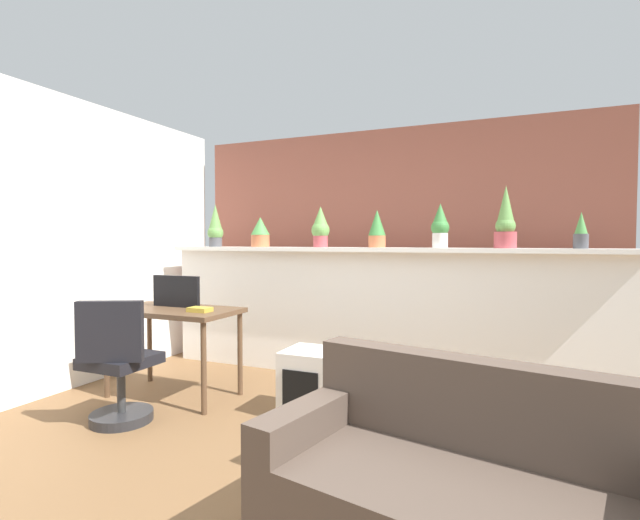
{
  "coord_description": "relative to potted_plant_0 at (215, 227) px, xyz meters",
  "views": [
    {
      "loc": [
        1.27,
        -2.26,
        1.32
      ],
      "look_at": [
        -0.13,
        1.01,
        1.17
      ],
      "focal_mm": 26.23,
      "sensor_mm": 36.0,
      "label": 1
    }
  ],
  "objects": [
    {
      "name": "ground_plane",
      "position": [
        1.76,
        -1.94,
        -1.47
      ],
      "size": [
        12.0,
        12.0,
        0.0
      ],
      "primitive_type": "plane",
      "color": "brown"
    },
    {
      "name": "divider_wall",
      "position": [
        1.76,
        0.06,
        -0.86
      ],
      "size": [
        4.4,
        0.16,
        1.22
      ],
      "primitive_type": "cube",
      "color": "white",
      "rests_on": "ground"
    },
    {
      "name": "brick_wall_behind",
      "position": [
        1.76,
        0.66,
        -0.22
      ],
      "size": [
        4.4,
        0.1,
        2.5
      ],
      "primitive_type": "cube",
      "color": "brown",
      "rests_on": "ground"
    },
    {
      "name": "potted_plant_1",
      "position": [
        0.55,
        0.01,
        -0.05
      ],
      "size": [
        0.2,
        0.2,
        0.31
      ],
      "color": "#C66B42",
      "rests_on": "plant_shelf"
    },
    {
      "name": "tv_monitor",
      "position": [
        0.31,
        -1.0,
        -0.59
      ],
      "size": [
        0.47,
        0.04,
        0.27
      ],
      "primitive_type": "cube",
      "color": "black",
      "rests_on": "desk"
    },
    {
      "name": "book_on_desk",
      "position": [
        0.67,
        -1.15,
        -0.7
      ],
      "size": [
        0.18,
        0.12,
        0.04
      ],
      "primitive_type": "cube",
      "color": "gold",
      "rests_on": "desk"
    },
    {
      "name": "potted_plant_3",
      "position": [
        1.8,
        0.04,
        -0.03
      ],
      "size": [
        0.16,
        0.16,
        0.35
      ],
      "color": "#C66B42",
      "rests_on": "plant_shelf"
    },
    {
      "name": "side_wall_left",
      "position": [
        -0.69,
        -1.54,
        -0.17
      ],
      "size": [
        0.12,
        4.4,
        2.6
      ],
      "primitive_type": "cube",
      "color": "white",
      "rests_on": "ground"
    },
    {
      "name": "potted_plant_6",
      "position": [
        3.47,
        -0.01,
        -0.08
      ],
      "size": [
        0.11,
        0.11,
        0.29
      ],
      "color": "#4C4C51",
      "rests_on": "plant_shelf"
    },
    {
      "name": "potted_plant_0",
      "position": [
        0.0,
        0.0,
        0.0
      ],
      "size": [
        0.17,
        0.17,
        0.46
      ],
      "color": "#4C4C51",
      "rests_on": "plant_shelf"
    },
    {
      "name": "potted_plant_2",
      "position": [
        1.23,
        0.03,
        -0.02
      ],
      "size": [
        0.18,
        0.18,
        0.4
      ],
      "color": "#B7474C",
      "rests_on": "plant_shelf"
    },
    {
      "name": "potted_plant_4",
      "position": [
        2.38,
        0.02,
        -0.02
      ],
      "size": [
        0.16,
        0.16,
        0.39
      ],
      "color": "silver",
      "rests_on": "plant_shelf"
    },
    {
      "name": "side_cube_shelf",
      "position": [
        1.6,
        -1.03,
        -1.22
      ],
      "size": [
        0.4,
        0.41,
        0.5
      ],
      "color": "silver",
      "rests_on": "ground"
    },
    {
      "name": "plant_shelf",
      "position": [
        1.76,
        0.02,
        -0.23
      ],
      "size": [
        4.4,
        0.31,
        0.04
      ],
      "primitive_type": "cube",
      "color": "white",
      "rests_on": "divider_wall"
    },
    {
      "name": "office_chair",
      "position": [
        0.4,
        -1.73,
        -1.08
      ],
      "size": [
        0.52,
        0.52,
        0.91
      ],
      "color": "#262628",
      "rests_on": "ground"
    },
    {
      "name": "couch",
      "position": [
        2.83,
        -2.32,
        -1.19
      ],
      "size": [
        1.68,
        1.06,
        0.8
      ],
      "color": "brown",
      "rests_on": "ground"
    },
    {
      "name": "desk",
      "position": [
        0.34,
        -1.08,
        -0.81
      ],
      "size": [
        1.1,
        0.6,
        0.75
      ],
      "color": "brown",
      "rests_on": "ground"
    },
    {
      "name": "potted_plant_5",
      "position": [
        2.92,
        0.03,
        0.01
      ],
      "size": [
        0.18,
        0.18,
        0.53
      ],
      "color": "#B7474C",
      "rests_on": "plant_shelf"
    }
  ]
}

